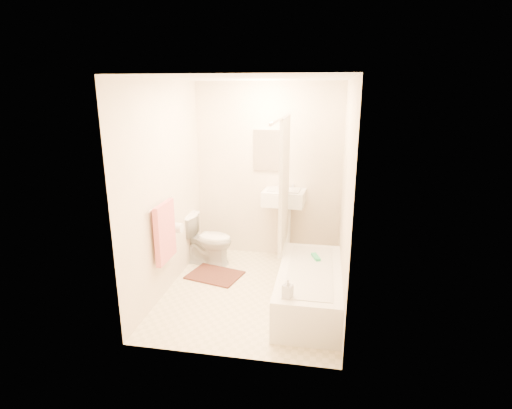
% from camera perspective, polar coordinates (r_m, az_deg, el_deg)
% --- Properties ---
extents(floor, '(2.40, 2.40, 0.00)m').
position_cam_1_polar(floor, '(4.80, -0.54, -12.39)').
color(floor, beige).
rests_on(floor, ground).
extents(ceiling, '(2.40, 2.40, 0.00)m').
position_cam_1_polar(ceiling, '(4.22, -0.62, 17.62)').
color(ceiling, white).
rests_on(ceiling, ground).
extents(wall_back, '(2.00, 0.02, 2.40)m').
position_cam_1_polar(wall_back, '(5.51, 1.74, 4.69)').
color(wall_back, beige).
rests_on(wall_back, ground).
extents(wall_left, '(0.02, 2.40, 2.40)m').
position_cam_1_polar(wall_left, '(4.64, -12.81, 2.13)').
color(wall_left, beige).
rests_on(wall_left, ground).
extents(wall_right, '(0.02, 2.40, 2.40)m').
position_cam_1_polar(wall_right, '(4.29, 12.67, 1.01)').
color(wall_right, beige).
rests_on(wall_right, ground).
extents(mirror, '(0.40, 0.03, 0.55)m').
position_cam_1_polar(mirror, '(5.44, 1.74, 7.75)').
color(mirror, white).
rests_on(mirror, wall_back).
extents(curtain_rod, '(0.03, 1.70, 0.03)m').
position_cam_1_polar(curtain_rod, '(4.28, 3.68, 12.21)').
color(curtain_rod, silver).
rests_on(curtain_rod, wall_back).
extents(shower_curtain, '(0.04, 0.80, 1.55)m').
position_cam_1_polar(shower_curtain, '(4.79, 4.07, 3.17)').
color(shower_curtain, silver).
rests_on(shower_curtain, curtain_rod).
extents(towel_bar, '(0.02, 0.60, 0.02)m').
position_cam_1_polar(towel_bar, '(4.43, -13.48, 0.09)').
color(towel_bar, silver).
rests_on(towel_bar, wall_left).
extents(towel, '(0.06, 0.45, 0.66)m').
position_cam_1_polar(towel, '(4.51, -12.87, -3.84)').
color(towel, '#CC7266').
rests_on(towel, towel_bar).
extents(toilet_paper, '(0.11, 0.12, 0.12)m').
position_cam_1_polar(toilet_paper, '(4.86, -11.15, -3.28)').
color(toilet_paper, white).
rests_on(toilet_paper, wall_left).
extents(toilet, '(0.72, 0.45, 0.67)m').
position_cam_1_polar(toilet, '(5.46, -6.92, -4.97)').
color(toilet, white).
rests_on(toilet, floor).
extents(sink, '(0.58, 0.48, 1.08)m').
position_cam_1_polar(sink, '(5.52, 4.04, -2.44)').
color(sink, white).
rests_on(sink, floor).
extents(bathtub, '(0.66, 1.51, 0.42)m').
position_cam_1_polar(bathtub, '(4.46, 7.64, -11.78)').
color(bathtub, white).
rests_on(bathtub, floor).
extents(bath_mat, '(0.74, 0.63, 0.02)m').
position_cam_1_polar(bath_mat, '(5.20, -5.91, -9.99)').
color(bath_mat, '#4F2D21').
rests_on(bath_mat, floor).
extents(soap_bottle, '(0.11, 0.11, 0.19)m').
position_cam_1_polar(soap_bottle, '(3.78, 4.56, -11.86)').
color(soap_bottle, white).
rests_on(soap_bottle, bathtub).
extents(scrub_brush, '(0.12, 0.20, 0.04)m').
position_cam_1_polar(scrub_brush, '(4.65, 8.54, -7.46)').
color(scrub_brush, '#31BC6E').
rests_on(scrub_brush, bathtub).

